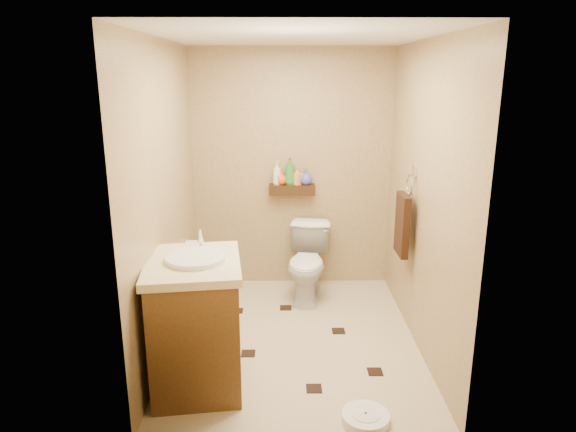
{
  "coord_description": "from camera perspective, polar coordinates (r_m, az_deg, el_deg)",
  "views": [
    {
      "loc": [
        -0.09,
        -3.87,
        2.14
      ],
      "look_at": [
        -0.05,
        0.25,
        1.0
      ],
      "focal_mm": 32.0,
      "sensor_mm": 36.0,
      "label": 1
    }
  ],
  "objects": [
    {
      "name": "bottle_f",
      "position": [
        5.14,
        2.02,
        4.4
      ],
      "size": [
        0.17,
        0.17,
        0.16
      ],
      "primitive_type": "imported",
      "rotation": [
        0.0,
        0.0,
        3.57
      ],
      "color": "#4A4EBA",
      "rests_on": "wall_shelf"
    },
    {
      "name": "bottle_b",
      "position": [
        5.13,
        -1.12,
        4.31
      ],
      "size": [
        0.09,
        0.09,
        0.15
      ],
      "primitive_type": "imported",
      "rotation": [
        0.0,
        0.0,
        0.82
      ],
      "color": "orange",
      "rests_on": "wall_shelf"
    },
    {
      "name": "bottle_c",
      "position": [
        5.13,
        -0.75,
        4.31
      ],
      "size": [
        0.15,
        0.15,
        0.15
      ],
      "primitive_type": "imported",
      "rotation": [
        0.0,
        0.0,
        2.74
      ],
      "color": "#E1521A",
      "rests_on": "wall_shelf"
    },
    {
      "name": "toilet_brush",
      "position": [
        5.35,
        -7.32,
        -6.16
      ],
      "size": [
        0.12,
        0.12,
        0.5
      ],
      "color": "#175C57",
      "rests_on": "ground"
    },
    {
      "name": "wall_shelf",
      "position": [
        5.16,
        0.45,
        2.97
      ],
      "size": [
        0.46,
        0.14,
        0.1
      ],
      "primitive_type": "cube",
      "color": "#37200F",
      "rests_on": "wall_back"
    },
    {
      "name": "wall_right",
      "position": [
        4.12,
        14.79,
        1.82
      ],
      "size": [
        0.04,
        2.5,
        2.4
      ],
      "primitive_type": "cube",
      "color": "tan",
      "rests_on": "ground"
    },
    {
      "name": "toilet_paper",
      "position": [
        4.85,
        -10.66,
        -3.29
      ],
      "size": [
        0.12,
        0.11,
        0.12
      ],
      "color": "white",
      "rests_on": "wall_left"
    },
    {
      "name": "bottle_a",
      "position": [
        5.12,
        -1.24,
        4.77
      ],
      "size": [
        0.12,
        0.12,
        0.23
      ],
      "primitive_type": "imported",
      "rotation": [
        0.0,
        0.0,
        2.68
      ],
      "color": "silver",
      "rests_on": "wall_shelf"
    },
    {
      "name": "wall_back",
      "position": [
        5.2,
        0.44,
        5.1
      ],
      "size": [
        2.0,
        0.04,
        2.4
      ],
      "primitive_type": "cube",
      "color": "tan",
      "rests_on": "ground"
    },
    {
      "name": "ground",
      "position": [
        4.42,
        0.7,
        -13.46
      ],
      "size": [
        2.5,
        2.5,
        0.0
      ],
      "primitive_type": "plane",
      "color": "beige",
      "rests_on": "ground"
    },
    {
      "name": "bottle_d",
      "position": [
        5.12,
        0.2,
        5.0
      ],
      "size": [
        0.12,
        0.12,
        0.27
      ],
      "primitive_type": "imported",
      "rotation": [
        0.0,
        0.0,
        2.95
      ],
      "color": "#2F832B",
      "rests_on": "wall_shelf"
    },
    {
      "name": "toilet",
      "position": [
        5.03,
        2.21,
        -5.26
      ],
      "size": [
        0.49,
        0.75,
        0.72
      ],
      "primitive_type": "imported",
      "rotation": [
        0.0,
        0.0,
        -0.14
      ],
      "color": "white",
      "rests_on": "ground"
    },
    {
      "name": "towel_ring",
      "position": [
        4.4,
        12.64,
        -0.63
      ],
      "size": [
        0.12,
        0.3,
        0.76
      ],
      "color": "silver",
      "rests_on": "wall_right"
    },
    {
      "name": "bottle_e",
      "position": [
        5.13,
        1.01,
        4.49
      ],
      "size": [
        0.11,
        0.11,
        0.18
      ],
      "primitive_type": "imported",
      "rotation": [
        0.0,
        0.0,
        5.59
      ],
      "color": "#FA9553",
      "rests_on": "wall_shelf"
    },
    {
      "name": "bathroom_scale",
      "position": [
        3.54,
        8.61,
        -21.27
      ],
      "size": [
        0.38,
        0.38,
        0.06
      ],
      "rotation": [
        0.0,
        0.0,
        -0.27
      ],
      "color": "white",
      "rests_on": "ground"
    },
    {
      "name": "ceiling",
      "position": [
        3.88,
        0.82,
        19.36
      ],
      "size": [
        2.0,
        2.5,
        0.02
      ],
      "primitive_type": "cube",
      "color": "silver",
      "rests_on": "wall_back"
    },
    {
      "name": "wall_left",
      "position": [
        4.08,
        -13.44,
        1.76
      ],
      "size": [
        0.04,
        2.5,
        2.4
      ],
      "primitive_type": "cube",
      "color": "tan",
      "rests_on": "ground"
    },
    {
      "name": "wall_front",
      "position": [
        2.78,
        1.34,
        -4.25
      ],
      "size": [
        2.0,
        0.04,
        2.4
      ],
      "primitive_type": "cube",
      "color": "tan",
      "rests_on": "ground"
    },
    {
      "name": "floor_accents",
      "position": [
        4.38,
        1.01,
        -13.67
      ],
      "size": [
        1.22,
        1.4,
        0.01
      ],
      "color": "black",
      "rests_on": "ground"
    },
    {
      "name": "vanity",
      "position": [
        3.69,
        -10.21,
        -11.46
      ],
      "size": [
        0.72,
        0.84,
        1.08
      ],
      "rotation": [
        0.0,
        0.0,
        0.13
      ],
      "color": "brown",
      "rests_on": "ground"
    }
  ]
}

